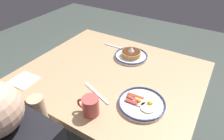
# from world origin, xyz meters

# --- Properties ---
(dining_table) EXTENTS (1.13, 0.95, 0.75)m
(dining_table) POSITION_xyz_m (0.00, 0.00, 0.65)
(dining_table) COLOR tan
(dining_table) RESTS_ON ground_plane
(plate_near_main) EXTENTS (0.25, 0.25, 0.09)m
(plate_near_main) POSITION_xyz_m (-0.02, -0.23, 0.77)
(plate_near_main) COLOR white
(plate_near_main) RESTS_ON dining_table
(plate_center_pancakes) EXTENTS (0.26, 0.26, 0.04)m
(plate_center_pancakes) POSITION_xyz_m (-0.29, 0.17, 0.76)
(plate_center_pancakes) COLOR silver
(plate_center_pancakes) RESTS_ON dining_table
(coffee_mug) EXTENTS (0.12, 0.09, 0.10)m
(coffee_mug) POSITION_xyz_m (-0.09, 0.36, 0.80)
(coffee_mug) COLOR #BF4C47
(coffee_mug) RESTS_ON dining_table
(paper_napkin) EXTENTS (0.16, 0.15, 0.00)m
(paper_napkin) POSITION_xyz_m (0.43, 0.36, 0.75)
(paper_napkin) COLOR white
(paper_napkin) RESTS_ON dining_table
(fork_near) EXTENTS (0.18, 0.02, 0.01)m
(fork_near) POSITION_xyz_m (0.17, -0.31, 0.75)
(fork_near) COLOR silver
(fork_near) RESTS_ON dining_table
(butter_knife) EXTENTS (0.22, 0.10, 0.01)m
(butter_knife) POSITION_xyz_m (-0.03, 0.22, 0.75)
(butter_knife) COLOR silver
(butter_knife) RESTS_ON dining_table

